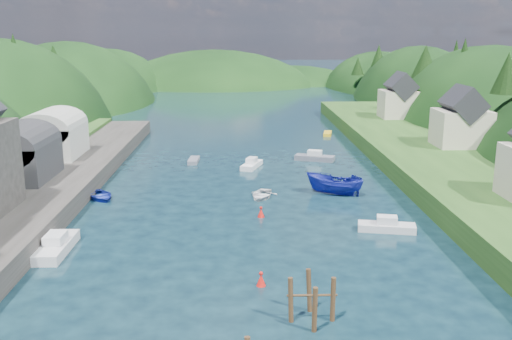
{
  "coord_description": "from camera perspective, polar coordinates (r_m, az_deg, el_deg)",
  "views": [
    {
      "loc": [
        -1.76,
        -28.94,
        17.84
      ],
      "look_at": [
        0.0,
        28.0,
        4.0
      ],
      "focal_mm": 40.0,
      "sensor_mm": 36.0,
      "label": 1
    }
  ],
  "objects": [
    {
      "name": "ground",
      "position": [
        80.95,
        -0.48,
        0.92
      ],
      "size": [
        600.0,
        600.0,
        0.0
      ],
      "primitive_type": "plane",
      "color": "black",
      "rests_on": "ground"
    },
    {
      "name": "hillside_left",
      "position": [
        115.51,
        -23.7,
        -0.46
      ],
      "size": [
        44.0,
        245.56,
        52.0
      ],
      "color": "black",
      "rests_on": "ground"
    },
    {
      "name": "hillside_right",
      "position": [
        116.74,
        21.89,
        0.16
      ],
      "size": [
        36.0,
        245.56,
        48.0
      ],
      "color": "black",
      "rests_on": "ground"
    },
    {
      "name": "far_hills",
      "position": [
        204.98,
        -0.93,
        5.62
      ],
      "size": [
        103.0,
        68.0,
        44.0
      ],
      "color": "black",
      "rests_on": "ground"
    },
    {
      "name": "hill_trees",
      "position": [
        93.55,
        -0.65,
        9.52
      ],
      "size": [
        89.04,
        149.0,
        12.34
      ],
      "color": "black",
      "rests_on": "ground"
    },
    {
      "name": "boat_sheds",
      "position": [
        73.22,
        -21.1,
        2.85
      ],
      "size": [
        7.0,
        21.0,
        7.5
      ],
      "color": "#2D2D30",
      "rests_on": "quay_left"
    },
    {
      "name": "terrace_right",
      "position": [
        75.8,
        18.95,
        0.22
      ],
      "size": [
        16.0,
        120.0,
        2.4
      ],
      "primitive_type": "cube",
      "color": "#234719",
      "rests_on": "ground"
    },
    {
      "name": "right_bank_cottages",
      "position": [
        83.67,
        19.15,
        4.66
      ],
      "size": [
        9.0,
        59.24,
        8.41
      ],
      "color": "beige",
      "rests_on": "terrace_right"
    },
    {
      "name": "piling_cluster_far",
      "position": [
        36.96,
        5.6,
        -13.15
      ],
      "size": [
        3.18,
        2.97,
        3.56
      ],
      "color": "#382314",
      "rests_on": "ground"
    },
    {
      "name": "channel_buoy_near",
      "position": [
        41.77,
        0.51,
        -10.9
      ],
      "size": [
        0.7,
        0.7,
        1.1
      ],
      "color": "red",
      "rests_on": "ground"
    },
    {
      "name": "channel_buoy_far",
      "position": [
        56.46,
        0.5,
        -4.25
      ],
      "size": [
        0.7,
        0.7,
        1.1
      ],
      "color": "red",
      "rests_on": "ground"
    },
    {
      "name": "moored_boats",
      "position": [
        49.71,
        -3.05,
        -6.48
      ],
      "size": [
        34.7,
        91.7,
        2.51
      ],
      "color": "white",
      "rests_on": "ground"
    }
  ]
}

